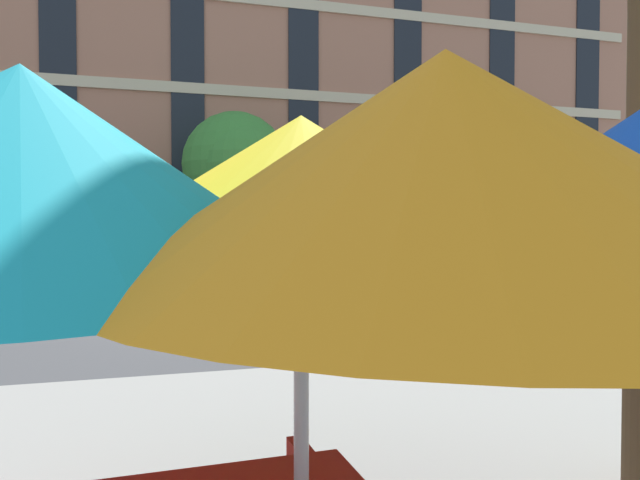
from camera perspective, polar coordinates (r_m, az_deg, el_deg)
ground_plane at (r=11.40m, az=-10.21°, el=-7.59°), size 120.00×120.00×0.00m
sidewalk_far at (r=18.12m, az=-12.34°, el=-4.01°), size 56.00×3.60×0.12m
apartment_building at (r=26.61m, az=-13.53°, el=11.45°), size 36.22×12.08×12.80m
pickup_silver at (r=15.11m, az=-25.04°, el=-1.55°), size 5.10×2.12×2.20m
pickup_red at (r=15.32m, az=-2.81°, el=-1.36°), size 5.10×2.12×2.20m
sedan_black at (r=17.76m, az=16.98°, el=-1.28°), size 4.40×1.98×1.78m
street_tree_middle at (r=17.91m, az=-7.70°, el=7.16°), size 3.40×3.43×5.25m
patio_umbrella at (r=2.27m, az=-1.86°, el=4.43°), size 3.72×3.72×2.23m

